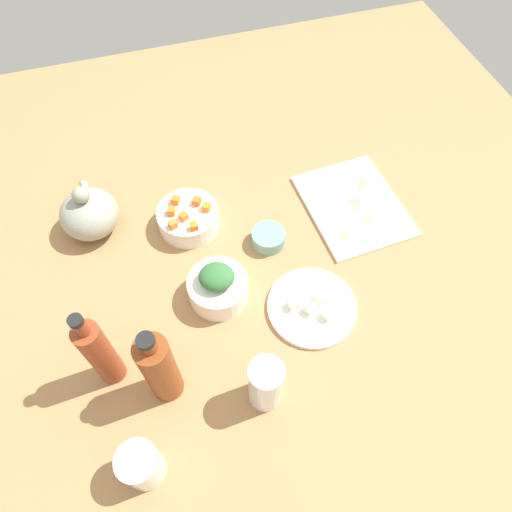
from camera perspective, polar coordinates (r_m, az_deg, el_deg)
tabletop at (r=113.31cm, az=0.00°, el=-1.79°), size 190.00×190.00×3.00cm
cutting_board at (r=125.06cm, az=11.82°, el=6.06°), size 30.41×24.96×1.00cm
plate_tofu at (r=106.93cm, az=6.84°, el=-6.21°), size 20.27×20.27×1.20cm
bowl_greens at (r=105.80cm, az=-4.63°, el=-4.00°), size 13.58×13.58×6.35cm
bowl_carrots at (r=118.17cm, az=-8.25°, el=4.58°), size 15.24×15.24×5.56cm
bowl_small_side at (r=114.51cm, az=1.52°, el=2.23°), size 8.26×8.26×3.82cm
teapot at (r=121.33cm, az=-19.70°, el=4.94°), size 16.15×14.25×14.52cm
bottle_0 at (r=91.42cm, az=-11.70°, el=-13.31°), size 6.36×6.36×24.81cm
bottle_1 at (r=95.35cm, az=-18.55°, el=-11.16°), size 5.15×5.15×25.84cm
drinking_glass_0 at (r=93.74cm, az=-13.85°, el=-23.57°), size 7.55×7.55×10.15cm
drinking_glass_1 at (r=92.54cm, az=1.20°, el=-15.38°), size 6.81×6.81×14.51cm
carrot_cube_0 at (r=111.86cm, az=-7.60°, el=3.63°), size 1.86×1.86×1.80cm
carrot_cube_1 at (r=117.56cm, az=-9.81°, el=6.76°), size 2.47×2.47×1.80cm
carrot_cube_2 at (r=115.07cm, az=-6.08°, el=5.95°), size 2.50×2.50×1.80cm
carrot_cube_3 at (r=114.03cm, az=-8.85°, el=4.82°), size 2.45×2.45×1.80cm
carrot_cube_4 at (r=115.49cm, az=-10.33°, el=5.41°), size 2.32×2.32×1.80cm
carrot_cube_5 at (r=116.55cm, az=-7.26°, el=6.66°), size 2.50×2.50×1.80cm
carrot_cube_6 at (r=112.96cm, az=-10.13°, el=3.82°), size 2.29×2.29×1.80cm
chopped_greens_mound at (r=101.17cm, az=-4.84°, el=-2.53°), size 9.39×9.85×4.35cm
tofu_cube_0 at (r=104.90cm, az=4.56°, el=-5.92°), size 2.53×2.53×2.20cm
tofu_cube_1 at (r=104.65cm, az=8.77°, el=-7.10°), size 2.82×2.82×2.20cm
tofu_cube_2 at (r=106.30cm, az=7.93°, el=-5.13°), size 2.52×2.52×2.20cm
tofu_cube_3 at (r=104.75cm, az=6.58°, el=-6.44°), size 2.99×2.99×2.20cm
dumpling_0 at (r=121.08cm, az=14.32°, el=4.40°), size 7.47×7.72×2.73cm
dumpling_1 at (r=128.41cm, az=13.44°, el=8.63°), size 6.30×6.32×2.67cm
dumpling_2 at (r=124.00cm, az=12.66°, el=6.51°), size 7.03×7.06×2.48cm
dumpling_3 at (r=117.11cm, az=11.28°, el=2.53°), size 6.55×6.37×2.00cm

